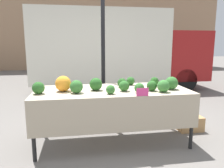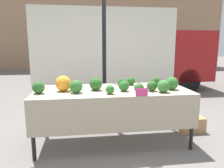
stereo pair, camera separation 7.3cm
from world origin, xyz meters
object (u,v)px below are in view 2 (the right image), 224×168
(parked_truck, at_px, (118,49))
(orange_cauliflower, at_px, (63,83))
(price_sign, at_px, (142,92))
(produce_crate, at_px, (190,124))

(parked_truck, height_order, orange_cauliflower, parked_truck)
(orange_cauliflower, distance_m, price_sign, 1.09)
(price_sign, relative_size, produce_crate, 0.39)
(orange_cauliflower, bearing_deg, produce_crate, 6.35)
(parked_truck, height_order, price_sign, parked_truck)
(produce_crate, bearing_deg, price_sign, -147.31)
(price_sign, bearing_deg, parked_truck, 84.63)
(orange_cauliflower, xyz_separation_m, produce_crate, (2.04, 0.23, -0.78))
(orange_cauliflower, relative_size, price_sign, 1.39)
(produce_crate, bearing_deg, orange_cauliflower, -173.65)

